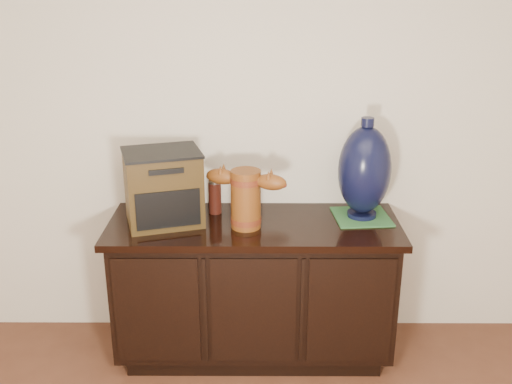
{
  "coord_description": "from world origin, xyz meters",
  "views": [
    {
      "loc": [
        0.02,
        -0.53,
        1.93
      ],
      "look_at": [
        0.01,
        2.18,
        0.94
      ],
      "focal_mm": 42.0,
      "sensor_mm": 36.0,
      "label": 1
    }
  ],
  "objects_px": {
    "sideboard": "(254,288)",
    "tv_radio": "(163,187)",
    "terracotta_vessel": "(246,196)",
    "spray_can": "(215,196)",
    "lamp_base": "(364,171)"
  },
  "relations": [
    {
      "from": "tv_radio",
      "to": "terracotta_vessel",
      "type": "bearing_deg",
      "value": -25.1
    },
    {
      "from": "terracotta_vessel",
      "to": "lamp_base",
      "type": "height_order",
      "value": "lamp_base"
    },
    {
      "from": "tv_radio",
      "to": "spray_can",
      "type": "distance_m",
      "value": 0.29
    },
    {
      "from": "sideboard",
      "to": "terracotta_vessel",
      "type": "distance_m",
      "value": 0.54
    },
    {
      "from": "lamp_base",
      "to": "tv_radio",
      "type": "bearing_deg",
      "value": -176.39
    },
    {
      "from": "sideboard",
      "to": "spray_can",
      "type": "distance_m",
      "value": 0.52
    },
    {
      "from": "lamp_base",
      "to": "spray_can",
      "type": "xyz_separation_m",
      "value": [
        -0.75,
        0.06,
        -0.16
      ]
    },
    {
      "from": "lamp_base",
      "to": "spray_can",
      "type": "bearing_deg",
      "value": 175.37
    },
    {
      "from": "terracotta_vessel",
      "to": "sideboard",
      "type": "bearing_deg",
      "value": 71.84
    },
    {
      "from": "lamp_base",
      "to": "spray_can",
      "type": "height_order",
      "value": "lamp_base"
    },
    {
      "from": "sideboard",
      "to": "tv_radio",
      "type": "relative_size",
      "value": 3.34
    },
    {
      "from": "tv_radio",
      "to": "spray_can",
      "type": "relative_size",
      "value": 2.28
    },
    {
      "from": "terracotta_vessel",
      "to": "tv_radio",
      "type": "bearing_deg",
      "value": -169.31
    },
    {
      "from": "sideboard",
      "to": "lamp_base",
      "type": "bearing_deg",
      "value": 7.55
    },
    {
      "from": "terracotta_vessel",
      "to": "lamp_base",
      "type": "xyz_separation_m",
      "value": [
        0.59,
        0.12,
        0.09
      ]
    }
  ]
}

